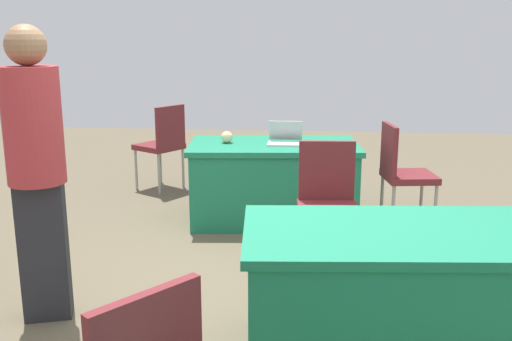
{
  "coord_description": "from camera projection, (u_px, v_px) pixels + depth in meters",
  "views": [
    {
      "loc": [
        -0.36,
        3.38,
        1.75
      ],
      "look_at": [
        0.01,
        -0.17,
        0.9
      ],
      "focal_mm": 40.32,
      "sensor_mm": 36.0,
      "label": 1
    }
  ],
  "objects": [
    {
      "name": "table_back_left",
      "position": [
        403.0,
        296.0,
        3.09
      ],
      "size": [
        1.78,
        1.03,
        0.75
      ],
      "rotation": [
        0.0,
        0.0,
        0.09
      ],
      "color": "#1E7A56",
      "rests_on": "ground"
    },
    {
      "name": "chair_by_pillar",
      "position": [
        402.0,
        169.0,
        5.19
      ],
      "size": [
        0.5,
        0.5,
        0.97
      ],
      "rotation": [
        0.0,
        0.0,
        1.72
      ],
      "color": "#9E9993",
      "rests_on": "ground"
    },
    {
      "name": "ground_plane",
      "position": [
        255.0,
        312.0,
        3.71
      ],
      "size": [
        14.4,
        14.4,
        0.0
      ],
      "primitive_type": "plane",
      "color": "brown"
    },
    {
      "name": "yarn_ball",
      "position": [
        227.0,
        137.0,
        5.41
      ],
      "size": [
        0.11,
        0.11,
        0.11
      ],
      "primitive_type": "sphere",
      "color": "beige",
      "rests_on": "table_foreground"
    },
    {
      "name": "chair_back_row",
      "position": [
        163.0,
        141.0,
        6.51
      ],
      "size": [
        0.61,
        0.61,
        0.98
      ],
      "rotation": [
        0.0,
        0.0,
        4.16
      ],
      "color": "#9E9993",
      "rests_on": "ground"
    },
    {
      "name": "table_foreground",
      "position": [
        273.0,
        182.0,
        5.49
      ],
      "size": [
        1.66,
        1.04,
        0.75
      ],
      "rotation": [
        0.0,
        0.0,
        0.1
      ],
      "color": "#1E7A56",
      "rests_on": "ground"
    },
    {
      "name": "chair_aisle",
      "position": [
        328.0,
        199.0,
        4.22
      ],
      "size": [
        0.47,
        0.47,
        0.98
      ],
      "rotation": [
        0.0,
        0.0,
        0.07
      ],
      "color": "#9E9993",
      "rests_on": "ground"
    },
    {
      "name": "person_organiser",
      "position": [
        36.0,
        160.0,
        3.43
      ],
      "size": [
        0.43,
        0.43,
        1.81
      ],
      "rotation": [
        0.0,
        0.0,
        0.31
      ],
      "color": "#26262D",
      "rests_on": "ground"
    },
    {
      "name": "laptop_silver",
      "position": [
        285.0,
        140.0,
        5.37
      ],
      "size": [
        0.32,
        0.29,
        0.21
      ],
      "rotation": [
        0.0,
        0.0,
        0.01
      ],
      "color": "silver",
      "rests_on": "table_foreground"
    },
    {
      "name": "scissors_red",
      "position": [
        329.0,
        144.0,
        5.35
      ],
      "size": [
        0.17,
        0.13,
        0.01
      ],
      "primitive_type": "cube",
      "rotation": [
        0.0,
        0.0,
        0.56
      ],
      "color": "red",
      "rests_on": "table_foreground"
    }
  ]
}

